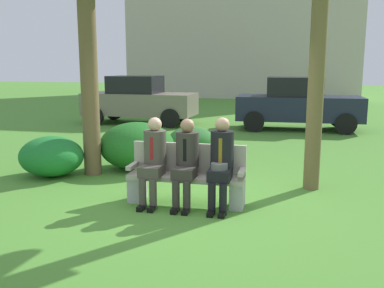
{
  "coord_description": "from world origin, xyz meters",
  "views": [
    {
      "loc": [
        1.44,
        -6.13,
        2.09
      ],
      "look_at": [
        -0.05,
        0.37,
        0.85
      ],
      "focal_mm": 40.43,
      "sensor_mm": 36.0,
      "label": 1
    }
  ],
  "objects_px": {
    "parked_car_near": "(139,100)",
    "parked_car_far": "(298,104)",
    "seated_man_left": "(153,156)",
    "seated_man_right": "(221,159)",
    "shrub_mid_lawn": "(192,142)",
    "shrub_far_lawn": "(137,146)",
    "seated_man_middle": "(186,158)",
    "palm_tree_tall": "(86,8)",
    "shrub_near_bench": "(51,156)",
    "park_bench": "(187,176)"
  },
  "relations": [
    {
      "from": "parked_car_near",
      "to": "parked_car_far",
      "type": "relative_size",
      "value": 1.0
    },
    {
      "from": "seated_man_left",
      "to": "seated_man_right",
      "type": "distance_m",
      "value": 1.02
    },
    {
      "from": "seated_man_left",
      "to": "parked_car_near",
      "type": "distance_m",
      "value": 9.03
    },
    {
      "from": "shrub_mid_lawn",
      "to": "shrub_far_lawn",
      "type": "distance_m",
      "value": 1.63
    },
    {
      "from": "shrub_mid_lawn",
      "to": "parked_car_far",
      "type": "bearing_deg",
      "value": 63.4
    },
    {
      "from": "seated_man_middle",
      "to": "parked_car_far",
      "type": "relative_size",
      "value": 0.33
    },
    {
      "from": "palm_tree_tall",
      "to": "shrub_near_bench",
      "type": "relative_size",
      "value": 3.74
    },
    {
      "from": "seated_man_left",
      "to": "shrub_mid_lawn",
      "type": "distance_m",
      "value": 3.46
    },
    {
      "from": "palm_tree_tall",
      "to": "shrub_mid_lawn",
      "type": "distance_m",
      "value": 3.7
    },
    {
      "from": "park_bench",
      "to": "parked_car_far",
      "type": "xyz_separation_m",
      "value": [
        1.7,
        8.07,
        0.42
      ]
    },
    {
      "from": "shrub_near_bench",
      "to": "parked_car_far",
      "type": "relative_size",
      "value": 0.31
    },
    {
      "from": "park_bench",
      "to": "parked_car_far",
      "type": "distance_m",
      "value": 8.26
    },
    {
      "from": "seated_man_right",
      "to": "shrub_near_bench",
      "type": "height_order",
      "value": "seated_man_right"
    },
    {
      "from": "seated_man_middle",
      "to": "parked_car_near",
      "type": "xyz_separation_m",
      "value": [
        -3.77,
        8.42,
        0.11
      ]
    },
    {
      "from": "shrub_far_lawn",
      "to": "shrub_mid_lawn",
      "type": "bearing_deg",
      "value": 60.56
    },
    {
      "from": "seated_man_left",
      "to": "palm_tree_tall",
      "type": "bearing_deg",
      "value": 139.62
    },
    {
      "from": "seated_man_right",
      "to": "park_bench",
      "type": "bearing_deg",
      "value": 166.77
    },
    {
      "from": "shrub_far_lawn",
      "to": "seated_man_middle",
      "type": "bearing_deg",
      "value": -53.19
    },
    {
      "from": "shrub_mid_lawn",
      "to": "shrub_near_bench",
      "type": "bearing_deg",
      "value": -133.32
    },
    {
      "from": "seated_man_right",
      "to": "parked_car_near",
      "type": "relative_size",
      "value": 0.34
    },
    {
      "from": "palm_tree_tall",
      "to": "parked_car_far",
      "type": "xyz_separation_m",
      "value": [
        3.89,
        6.75,
        -2.24
      ]
    },
    {
      "from": "shrub_near_bench",
      "to": "shrub_mid_lawn",
      "type": "bearing_deg",
      "value": 46.68
    },
    {
      "from": "seated_man_left",
      "to": "seated_man_middle",
      "type": "xyz_separation_m",
      "value": [
        0.5,
        -0.0,
        -0.0
      ]
    },
    {
      "from": "parked_car_far",
      "to": "palm_tree_tall",
      "type": "bearing_deg",
      "value": -119.96
    },
    {
      "from": "palm_tree_tall",
      "to": "shrub_mid_lawn",
      "type": "relative_size",
      "value": 4.12
    },
    {
      "from": "shrub_near_bench",
      "to": "shrub_far_lawn",
      "type": "height_order",
      "value": "shrub_far_lawn"
    },
    {
      "from": "park_bench",
      "to": "parked_car_near",
      "type": "distance_m",
      "value": 9.11
    },
    {
      "from": "shrub_far_lawn",
      "to": "parked_car_near",
      "type": "distance_m",
      "value": 6.8
    },
    {
      "from": "parked_car_near",
      "to": "seated_man_middle",
      "type": "bearing_deg",
      "value": -65.9
    },
    {
      "from": "seated_man_left",
      "to": "parked_car_near",
      "type": "height_order",
      "value": "parked_car_near"
    },
    {
      "from": "parked_car_near",
      "to": "shrub_mid_lawn",
      "type": "bearing_deg",
      "value": -58.47
    },
    {
      "from": "park_bench",
      "to": "shrub_near_bench",
      "type": "xyz_separation_m",
      "value": [
        -2.87,
        1.0,
        -0.04
      ]
    },
    {
      "from": "park_bench",
      "to": "seated_man_middle",
      "type": "bearing_deg",
      "value": -82.13
    },
    {
      "from": "seated_man_middle",
      "to": "parked_car_far",
      "type": "height_order",
      "value": "parked_car_far"
    },
    {
      "from": "parked_car_near",
      "to": "parked_car_far",
      "type": "distance_m",
      "value": 5.45
    },
    {
      "from": "seated_man_middle",
      "to": "shrub_far_lawn",
      "type": "bearing_deg",
      "value": 126.81
    },
    {
      "from": "shrub_near_bench",
      "to": "shrub_mid_lawn",
      "type": "xyz_separation_m",
      "value": [
        2.18,
        2.31,
        -0.03
      ]
    },
    {
      "from": "park_bench",
      "to": "seated_man_right",
      "type": "distance_m",
      "value": 0.64
    },
    {
      "from": "parked_car_near",
      "to": "seated_man_left",
      "type": "bearing_deg",
      "value": -68.81
    },
    {
      "from": "palm_tree_tall",
      "to": "parked_car_far",
      "type": "distance_m",
      "value": 8.1
    },
    {
      "from": "shrub_mid_lawn",
      "to": "shrub_far_lawn",
      "type": "xyz_separation_m",
      "value": [
        -0.8,
        -1.42,
        0.13
      ]
    },
    {
      "from": "park_bench",
      "to": "shrub_mid_lawn",
      "type": "xyz_separation_m",
      "value": [
        -0.69,
        3.31,
        -0.07
      ]
    },
    {
      "from": "seated_man_middle",
      "to": "shrub_near_bench",
      "type": "height_order",
      "value": "seated_man_middle"
    },
    {
      "from": "shrub_near_bench",
      "to": "parked_car_near",
      "type": "height_order",
      "value": "parked_car_near"
    },
    {
      "from": "palm_tree_tall",
      "to": "shrub_mid_lawn",
      "type": "bearing_deg",
      "value": 52.83
    },
    {
      "from": "shrub_near_bench",
      "to": "parked_car_near",
      "type": "distance_m",
      "value": 7.36
    },
    {
      "from": "park_bench",
      "to": "palm_tree_tall",
      "type": "bearing_deg",
      "value": 148.79
    },
    {
      "from": "seated_man_middle",
      "to": "shrub_mid_lawn",
      "type": "height_order",
      "value": "seated_man_middle"
    },
    {
      "from": "shrub_near_bench",
      "to": "parked_car_far",
      "type": "bearing_deg",
      "value": 57.17
    },
    {
      "from": "seated_man_right",
      "to": "shrub_mid_lawn",
      "type": "bearing_deg",
      "value": 109.67
    }
  ]
}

